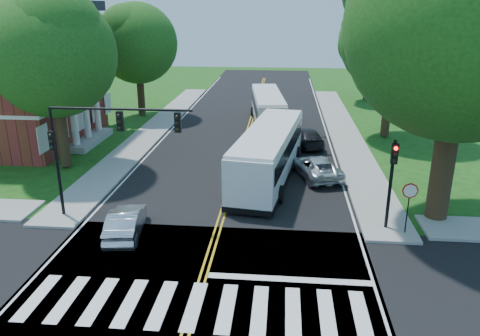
# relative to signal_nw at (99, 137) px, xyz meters

# --- Properties ---
(ground) EXTENTS (140.00, 140.00, 0.00)m
(ground) POSITION_rel_signal_nw_xyz_m (5.86, -6.43, -4.38)
(ground) COLOR #194511
(ground) RESTS_ON ground
(road) EXTENTS (14.00, 96.00, 0.01)m
(road) POSITION_rel_signal_nw_xyz_m (5.86, 11.57, -4.37)
(road) COLOR black
(road) RESTS_ON ground
(cross_road) EXTENTS (60.00, 12.00, 0.01)m
(cross_road) POSITION_rel_signal_nw_xyz_m (5.86, -6.43, -4.37)
(cross_road) COLOR black
(cross_road) RESTS_ON ground
(center_line) EXTENTS (0.36, 70.00, 0.01)m
(center_line) POSITION_rel_signal_nw_xyz_m (5.86, 15.57, -4.36)
(center_line) COLOR gold
(center_line) RESTS_ON road
(edge_line_w) EXTENTS (0.12, 70.00, 0.01)m
(edge_line_w) POSITION_rel_signal_nw_xyz_m (-0.94, 15.57, -4.36)
(edge_line_w) COLOR silver
(edge_line_w) RESTS_ON road
(edge_line_e) EXTENTS (0.12, 70.00, 0.01)m
(edge_line_e) POSITION_rel_signal_nw_xyz_m (12.66, 15.57, -4.36)
(edge_line_e) COLOR silver
(edge_line_e) RESTS_ON road
(crosswalk) EXTENTS (12.60, 3.00, 0.01)m
(crosswalk) POSITION_rel_signal_nw_xyz_m (5.86, -6.93, -4.36)
(crosswalk) COLOR silver
(crosswalk) RESTS_ON road
(stop_bar) EXTENTS (6.60, 0.40, 0.01)m
(stop_bar) POSITION_rel_signal_nw_xyz_m (9.36, -4.83, -4.36)
(stop_bar) COLOR silver
(stop_bar) RESTS_ON road
(sidewalk_nw) EXTENTS (2.60, 40.00, 0.15)m
(sidewalk_nw) POSITION_rel_signal_nw_xyz_m (-2.44, 18.57, -4.30)
(sidewalk_nw) COLOR gray
(sidewalk_nw) RESTS_ON ground
(sidewalk_ne) EXTENTS (2.60, 40.00, 0.15)m
(sidewalk_ne) POSITION_rel_signal_nw_xyz_m (14.16, 18.57, -4.30)
(sidewalk_ne) COLOR gray
(sidewalk_ne) RESTS_ON ground
(tree_ne_big) EXTENTS (10.80, 10.80, 14.91)m
(tree_ne_big) POSITION_rel_signal_nw_xyz_m (16.86, 1.57, 5.24)
(tree_ne_big) COLOR #342614
(tree_ne_big) RESTS_ON ground
(tree_west_near) EXTENTS (8.00, 8.00, 11.40)m
(tree_west_near) POSITION_rel_signal_nw_xyz_m (-5.64, 7.57, 3.15)
(tree_west_near) COLOR #342614
(tree_west_near) RESTS_ON ground
(tree_west_far) EXTENTS (7.60, 7.60, 10.67)m
(tree_west_far) POSITION_rel_signal_nw_xyz_m (-5.14, 23.57, 2.62)
(tree_west_far) COLOR #342614
(tree_west_far) RESTS_ON ground
(tree_east_mid) EXTENTS (8.40, 8.40, 11.93)m
(tree_east_mid) POSITION_rel_signal_nw_xyz_m (17.36, 17.57, 3.48)
(tree_east_mid) COLOR #342614
(tree_east_mid) RESTS_ON ground
(tree_east_far) EXTENTS (7.20, 7.20, 10.34)m
(tree_east_far) POSITION_rel_signal_nw_xyz_m (18.36, 33.57, 2.48)
(tree_east_far) COLOR #342614
(tree_east_far) RESTS_ON ground
(signal_nw) EXTENTS (7.15, 0.46, 5.66)m
(signal_nw) POSITION_rel_signal_nw_xyz_m (0.00, 0.00, 0.00)
(signal_nw) COLOR black
(signal_nw) RESTS_ON ground
(signal_ne) EXTENTS (0.30, 0.46, 4.40)m
(signal_ne) POSITION_rel_signal_nw_xyz_m (14.06, 0.01, -1.41)
(signal_ne) COLOR black
(signal_ne) RESTS_ON ground
(stop_sign) EXTENTS (0.76, 0.08, 2.53)m
(stop_sign) POSITION_rel_signal_nw_xyz_m (14.86, -0.45, -2.35)
(stop_sign) COLOR black
(stop_sign) RESTS_ON ground
(bus_lead) EXTENTS (4.48, 12.65, 3.21)m
(bus_lead) POSITION_rel_signal_nw_xyz_m (8.07, 6.83, -2.67)
(bus_lead) COLOR silver
(bus_lead) RESTS_ON road
(bus_follow) EXTENTS (3.69, 11.44, 2.91)m
(bus_follow) POSITION_rel_signal_nw_xyz_m (7.45, 21.07, -2.83)
(bus_follow) COLOR silver
(bus_follow) RESTS_ON road
(hatchback) EXTENTS (1.97, 4.24, 1.34)m
(hatchback) POSITION_rel_signal_nw_xyz_m (1.61, -1.69, -3.70)
(hatchback) COLOR silver
(hatchback) RESTS_ON road
(suv) EXTENTS (3.47, 5.24, 1.34)m
(suv) POSITION_rel_signal_nw_xyz_m (11.10, 7.27, -3.70)
(suv) COLOR silver
(suv) RESTS_ON road
(dark_sedan) EXTENTS (2.95, 5.07, 1.38)m
(dark_sedan) POSITION_rel_signal_nw_xyz_m (10.77, 14.39, -3.68)
(dark_sedan) COLOR black
(dark_sedan) RESTS_ON road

